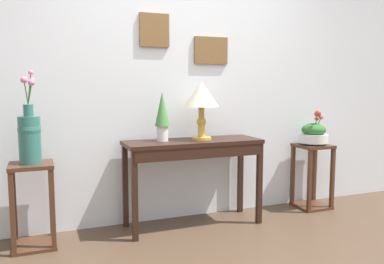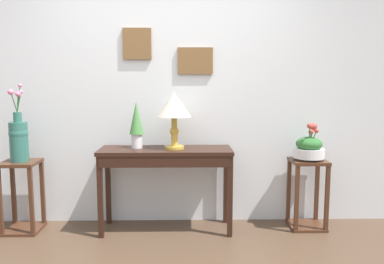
{
  "view_description": "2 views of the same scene",
  "coord_description": "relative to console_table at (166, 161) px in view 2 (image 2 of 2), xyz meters",
  "views": [
    {
      "loc": [
        -1.3,
        -2.02,
        1.27
      ],
      "look_at": [
        0.03,
        1.38,
        0.85
      ],
      "focal_mm": 37.2,
      "sensor_mm": 36.0,
      "label": 1
    },
    {
      "loc": [
        0.18,
        -2.32,
        1.41
      ],
      "look_at": [
        0.25,
        1.23,
        0.95
      ],
      "focal_mm": 36.51,
      "sensor_mm": 36.0,
      "label": 2
    }
  ],
  "objects": [
    {
      "name": "pedestal_stand_left",
      "position": [
        -1.36,
        0.02,
        -0.34
      ],
      "size": [
        0.33,
        0.33,
        0.68
      ],
      "color": "#472819",
      "rests_on": "ground"
    },
    {
      "name": "potted_plant_on_console",
      "position": [
        -0.28,
        0.06,
        0.35
      ],
      "size": [
        0.13,
        0.13,
        0.44
      ],
      "color": "silver",
      "rests_on": "console_table"
    },
    {
      "name": "console_table",
      "position": [
        0.0,
        0.0,
        0.0
      ],
      "size": [
        1.23,
        0.43,
        0.79
      ],
      "color": "black",
      "rests_on": "ground"
    },
    {
      "name": "pedestal_stand_right",
      "position": [
        1.36,
        0.07,
        -0.34
      ],
      "size": [
        0.33,
        0.33,
        0.67
      ],
      "color": "#472819",
      "rests_on": "ground"
    },
    {
      "name": "planter_bowl_wide_right",
      "position": [
        1.36,
        0.07,
        0.11
      ],
      "size": [
        0.29,
        0.29,
        0.36
      ],
      "color": "silver",
      "rests_on": "pedestal_stand_right"
    },
    {
      "name": "back_wall_with_art",
      "position": [
        -0.0,
        0.33,
        0.72
      ],
      "size": [
        9.0,
        0.13,
        2.8
      ],
      "color": "silver",
      "rests_on": "ground"
    },
    {
      "name": "table_lamp",
      "position": [
        0.08,
        0.02,
        0.49
      ],
      "size": [
        0.32,
        0.32,
        0.52
      ],
      "color": "gold",
      "rests_on": "console_table"
    },
    {
      "name": "flower_vase_tall_left",
      "position": [
        -1.36,
        0.02,
        0.22
      ],
      "size": [
        0.17,
        0.18,
        0.72
      ],
      "color": "#2D665B",
      "rests_on": "pedestal_stand_left"
    }
  ]
}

